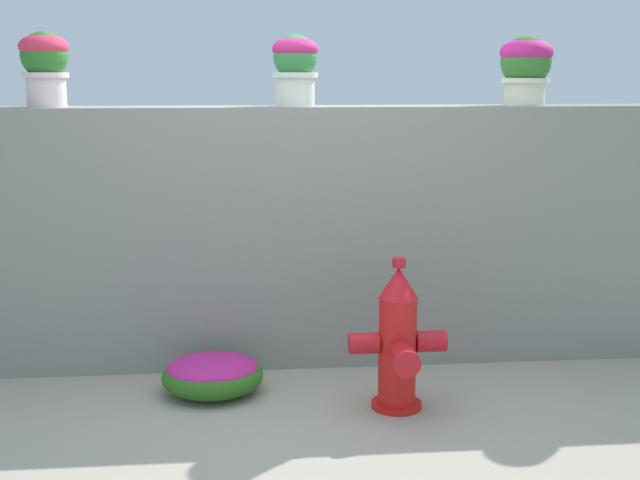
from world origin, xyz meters
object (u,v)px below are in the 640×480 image
potted_plant_3 (526,65)px  flower_bush_left (212,374)px  potted_plant_1 (45,62)px  potted_plant_2 (295,64)px  fire_hydrant (398,343)px

potted_plant_3 → flower_bush_left: size_ratio=0.72×
potted_plant_1 → flower_bush_left: bearing=-30.0°
potted_plant_3 → flower_bush_left: potted_plant_3 is taller
potted_plant_1 → potted_plant_2: (1.46, -0.00, -0.01)m
potted_plant_3 → flower_bush_left: (-1.92, -0.52, -1.72)m
potted_plant_2 → flower_bush_left: potted_plant_2 is taller
potted_plant_1 → flower_bush_left: (0.94, -0.54, -1.74)m
fire_hydrant → potted_plant_2: bearing=119.9°
potted_plant_2 → fire_hydrant: (0.49, -0.85, -1.47)m
potted_plant_2 → potted_plant_3: bearing=-0.9°
fire_hydrant → flower_bush_left: fire_hydrant is taller
potted_plant_1 → fire_hydrant: size_ratio=0.52×
potted_plant_2 → potted_plant_3: 1.41m
fire_hydrant → flower_bush_left: (-1.01, 0.31, -0.26)m
potted_plant_3 → flower_bush_left: 2.63m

